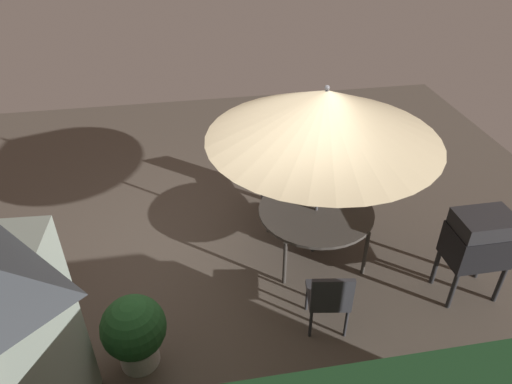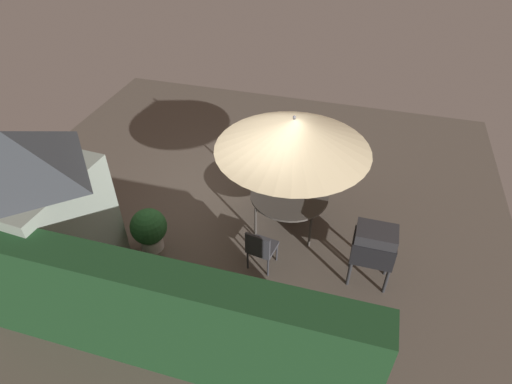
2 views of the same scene
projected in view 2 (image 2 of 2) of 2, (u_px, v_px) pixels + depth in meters
The scene contains 9 objects.
ground_plane at pixel (241, 210), 8.93m from camera, with size 11.00×11.00×0.00m, color brown.
hedge_backdrop at pixel (161, 319), 5.68m from camera, with size 5.83×0.52×1.99m.
garden_shed at pixel (33, 209), 6.68m from camera, with size 2.00×2.02×2.93m.
patio_table at pixel (289, 196), 8.23m from camera, with size 1.53×1.53×0.72m.
patio_umbrella at pixel (293, 134), 7.34m from camera, with size 2.83×2.83×2.45m.
bbq_grill at pixel (374, 245), 6.96m from camera, with size 0.70×0.50×1.20m.
chair_near_shed at pixel (290, 165), 9.33m from camera, with size 0.54×0.54×0.90m.
chair_far_side at pixel (261, 247), 7.37m from camera, with size 0.53×0.53×0.90m.
potted_plant_by_shed at pixel (149, 229), 7.78m from camera, with size 0.68×0.68×0.89m.
Camera 2 is at (-2.16, 6.36, 5.91)m, focal length 29.45 mm.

